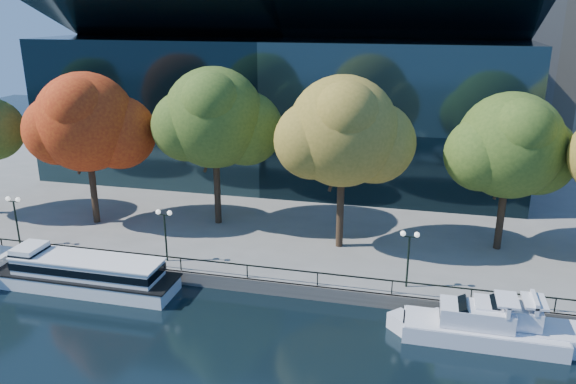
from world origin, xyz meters
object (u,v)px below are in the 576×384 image
(tour_boat, at_px, (78,272))
(cruiser_near, at_px, (476,327))
(lamp_1, at_px, (165,224))
(tree_4, at_px, (512,148))
(lamp_0, at_px, (15,210))
(tree_3, at_px, (345,134))
(tree_1, at_px, (87,124))
(cruiser_far, at_px, (505,325))
(lamp_2, at_px, (409,246))
(tree_2, at_px, (216,120))

(tour_boat, xyz_separation_m, cruiser_near, (26.97, -0.43, -0.28))
(cruiser_near, distance_m, lamp_1, 22.39)
(tree_4, xyz_separation_m, lamp_0, (-37.15, -8.12, -5.15))
(lamp_1, bearing_deg, tree_3, 24.83)
(lamp_1, bearing_deg, tree_1, 147.73)
(lamp_0, bearing_deg, cruiser_far, -5.63)
(tour_boat, xyz_separation_m, lamp_0, (-7.57, 3.62, 2.77))
(tree_1, distance_m, tree_3, 21.62)
(tree_3, relative_size, lamp_1, 3.34)
(tour_boat, distance_m, tree_1, 13.44)
(tree_1, bearing_deg, lamp_1, -32.27)
(lamp_2, bearing_deg, lamp_0, 180.00)
(cruiser_far, distance_m, lamp_1, 23.98)
(cruiser_near, bearing_deg, cruiser_far, 15.63)
(tree_4, bearing_deg, cruiser_far, -94.41)
(cruiser_near, xyz_separation_m, lamp_1, (-21.81, 4.05, 3.05))
(cruiser_far, bearing_deg, cruiser_near, -164.37)
(cruiser_near, bearing_deg, tree_2, 149.20)
(tree_2, height_order, lamp_2, tree_2)
(tree_1, height_order, lamp_2, tree_1)
(cruiser_far, relative_size, tree_3, 0.70)
(tree_2, distance_m, lamp_0, 17.31)
(tree_2, distance_m, lamp_1, 10.36)
(tree_3, relative_size, lamp_0, 3.34)
(tour_boat, height_order, cruiser_near, cruiser_near)
(tree_1, bearing_deg, tree_3, -0.57)
(tree_2, height_order, lamp_1, tree_2)
(tree_2, bearing_deg, lamp_1, -98.13)
(tour_boat, relative_size, cruiser_near, 1.45)
(tree_3, bearing_deg, lamp_1, -155.17)
(tree_1, height_order, tree_3, tree_3)
(cruiser_near, relative_size, lamp_0, 2.57)
(lamp_2, bearing_deg, tree_1, 167.64)
(lamp_0, distance_m, lamp_1, 12.73)
(tree_2, bearing_deg, lamp_0, -149.34)
(lamp_1, bearing_deg, tree_2, 81.87)
(cruiser_far, distance_m, tree_3, 17.18)
(tree_4, relative_size, lamp_2, 3.04)
(tree_3, bearing_deg, tree_1, 179.43)
(lamp_2, bearing_deg, tree_3, 132.94)
(tree_3, height_order, lamp_1, tree_3)
(tour_boat, distance_m, tree_4, 32.80)
(tree_4, bearing_deg, tree_2, 179.69)
(tree_2, xyz_separation_m, lamp_1, (-1.18, -8.25, -6.16))
(lamp_2, bearing_deg, cruiser_far, -30.94)
(tour_boat, relative_size, lamp_1, 3.74)
(lamp_0, relative_size, lamp_1, 1.00)
(tour_boat, bearing_deg, cruiser_far, 0.10)
(lamp_1, distance_m, lamp_2, 17.56)
(tree_3, distance_m, lamp_0, 26.36)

